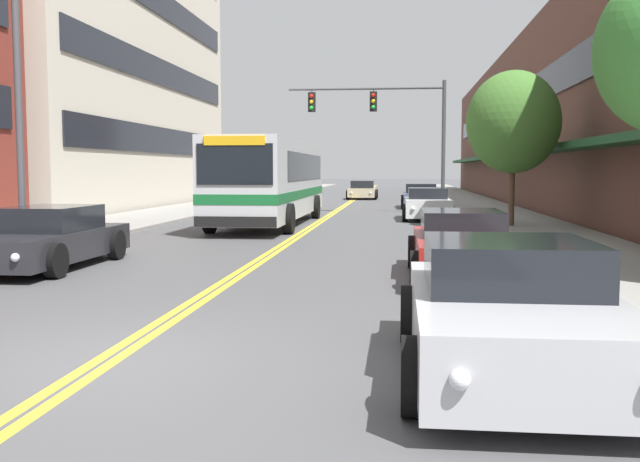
{
  "coord_description": "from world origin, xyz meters",
  "views": [
    {
      "loc": [
        3.18,
        -7.42,
        2.09
      ],
      "look_at": [
        -0.16,
        22.47,
        -0.5
      ],
      "focal_mm": 40.0,
      "sensor_mm": 36.0,
      "label": 1
    }
  ],
  "objects_px": {
    "car_white_parked_right_mid": "(427,205)",
    "car_beige_moving_lead": "(362,191)",
    "car_silver_parked_right_foreground": "(509,312)",
    "street_tree_right_mid": "(513,122)",
    "car_red_parked_right_far": "(462,246)",
    "street_lamp_left_near": "(27,17)",
    "car_charcoal_parked_left_near": "(48,239)",
    "traffic_signal_mast": "(388,118)",
    "car_slate_blue_parked_right_end": "(421,197)",
    "city_bus": "(272,178)"
  },
  "relations": [
    {
      "from": "car_slate_blue_parked_right_end",
      "to": "city_bus",
      "type": "bearing_deg",
      "value": -115.8
    },
    {
      "from": "car_silver_parked_right_foreground",
      "to": "car_red_parked_right_far",
      "type": "distance_m",
      "value": 6.58
    },
    {
      "from": "car_beige_moving_lead",
      "to": "street_tree_right_mid",
      "type": "xyz_separation_m",
      "value": [
        6.55,
        -25.32,
        3.13
      ]
    },
    {
      "from": "city_bus",
      "to": "car_beige_moving_lead",
      "type": "xyz_separation_m",
      "value": [
        2.25,
        23.84,
        -1.17
      ]
    },
    {
      "from": "street_tree_right_mid",
      "to": "car_white_parked_right_mid",
      "type": "bearing_deg",
      "value": 120.96
    },
    {
      "from": "car_beige_moving_lead",
      "to": "street_lamp_left_near",
      "type": "distance_m",
      "value": 36.43
    },
    {
      "from": "car_slate_blue_parked_right_end",
      "to": "traffic_signal_mast",
      "type": "relative_size",
      "value": 0.62
    },
    {
      "from": "car_silver_parked_right_foreground",
      "to": "street_tree_right_mid",
      "type": "height_order",
      "value": "street_tree_right_mid"
    },
    {
      "from": "traffic_signal_mast",
      "to": "street_tree_right_mid",
      "type": "distance_m",
      "value": 9.5
    },
    {
      "from": "street_lamp_left_near",
      "to": "street_tree_right_mid",
      "type": "bearing_deg",
      "value": 40.45
    },
    {
      "from": "street_tree_right_mid",
      "to": "car_silver_parked_right_foreground",
      "type": "bearing_deg",
      "value": -98.68
    },
    {
      "from": "city_bus",
      "to": "street_lamp_left_near",
      "type": "height_order",
      "value": "street_lamp_left_near"
    },
    {
      "from": "car_charcoal_parked_left_near",
      "to": "traffic_signal_mast",
      "type": "bearing_deg",
      "value": 70.51
    },
    {
      "from": "car_charcoal_parked_left_near",
      "to": "car_slate_blue_parked_right_end",
      "type": "bearing_deg",
      "value": 71.07
    },
    {
      "from": "traffic_signal_mast",
      "to": "street_lamp_left_near",
      "type": "bearing_deg",
      "value": -112.28
    },
    {
      "from": "car_white_parked_right_mid",
      "to": "car_beige_moving_lead",
      "type": "distance_m",
      "value": 21.09
    },
    {
      "from": "car_charcoal_parked_left_near",
      "to": "traffic_signal_mast",
      "type": "xyz_separation_m",
      "value": [
        6.91,
        19.51,
        3.89
      ]
    },
    {
      "from": "car_slate_blue_parked_right_end",
      "to": "street_tree_right_mid",
      "type": "relative_size",
      "value": 0.85
    },
    {
      "from": "street_tree_right_mid",
      "to": "car_charcoal_parked_left_near",
      "type": "bearing_deg",
      "value": -135.56
    },
    {
      "from": "car_charcoal_parked_left_near",
      "to": "car_white_parked_right_mid",
      "type": "bearing_deg",
      "value": 61.24
    },
    {
      "from": "car_slate_blue_parked_right_end",
      "to": "street_tree_right_mid",
      "type": "xyz_separation_m",
      "value": [
        2.76,
        -13.97,
        3.12
      ]
    },
    {
      "from": "car_red_parked_right_far",
      "to": "street_lamp_left_near",
      "type": "bearing_deg",
      "value": 171.81
    },
    {
      "from": "traffic_signal_mast",
      "to": "street_lamp_left_near",
      "type": "distance_m",
      "value": 20.23
    },
    {
      "from": "car_beige_moving_lead",
      "to": "traffic_signal_mast",
      "type": "relative_size",
      "value": 0.57
    },
    {
      "from": "car_slate_blue_parked_right_end",
      "to": "street_lamp_left_near",
      "type": "height_order",
      "value": "street_lamp_left_near"
    },
    {
      "from": "car_red_parked_right_far",
      "to": "traffic_signal_mast",
      "type": "bearing_deg",
      "value": 95.04
    },
    {
      "from": "car_white_parked_right_mid",
      "to": "car_slate_blue_parked_right_end",
      "type": "height_order",
      "value": "car_white_parked_right_mid"
    },
    {
      "from": "car_red_parked_right_far",
      "to": "car_beige_moving_lead",
      "type": "bearing_deg",
      "value": 95.92
    },
    {
      "from": "car_beige_moving_lead",
      "to": "street_lamp_left_near",
      "type": "height_order",
      "value": "street_lamp_left_near"
    },
    {
      "from": "car_slate_blue_parked_right_end",
      "to": "car_beige_moving_lead",
      "type": "xyz_separation_m",
      "value": [
        -3.79,
        11.35,
        -0.01
      ]
    },
    {
      "from": "car_red_parked_right_far",
      "to": "car_white_parked_right_mid",
      "type": "bearing_deg",
      "value": 90.13
    },
    {
      "from": "car_beige_moving_lead",
      "to": "city_bus",
      "type": "bearing_deg",
      "value": -95.39
    },
    {
      "from": "city_bus",
      "to": "street_tree_right_mid",
      "type": "height_order",
      "value": "street_tree_right_mid"
    },
    {
      "from": "car_beige_moving_lead",
      "to": "street_lamp_left_near",
      "type": "relative_size",
      "value": 0.45
    },
    {
      "from": "car_white_parked_right_mid",
      "to": "car_red_parked_right_far",
      "type": "distance_m",
      "value": 16.28
    },
    {
      "from": "car_silver_parked_right_foreground",
      "to": "traffic_signal_mast",
      "type": "distance_m",
      "value": 26.96
    },
    {
      "from": "car_charcoal_parked_left_near",
      "to": "car_silver_parked_right_foreground",
      "type": "relative_size",
      "value": 1.12
    },
    {
      "from": "car_slate_blue_parked_right_end",
      "to": "street_tree_right_mid",
      "type": "height_order",
      "value": "street_tree_right_mid"
    },
    {
      "from": "car_slate_blue_parked_right_end",
      "to": "car_charcoal_parked_left_near",
      "type": "bearing_deg",
      "value": -108.93
    },
    {
      "from": "car_silver_parked_right_foreground",
      "to": "car_red_parked_right_far",
      "type": "relative_size",
      "value": 0.92
    },
    {
      "from": "car_beige_moving_lead",
      "to": "street_lamp_left_near",
      "type": "bearing_deg",
      "value": -98.9
    },
    {
      "from": "car_silver_parked_right_foreground",
      "to": "street_tree_right_mid",
      "type": "bearing_deg",
      "value": 81.32
    },
    {
      "from": "car_white_parked_right_mid",
      "to": "traffic_signal_mast",
      "type": "height_order",
      "value": "traffic_signal_mast"
    },
    {
      "from": "car_charcoal_parked_left_near",
      "to": "car_silver_parked_right_foreground",
      "type": "height_order",
      "value": "car_silver_parked_right_foreground"
    },
    {
      "from": "car_slate_blue_parked_right_end",
      "to": "car_beige_moving_lead",
      "type": "relative_size",
      "value": 1.08
    },
    {
      "from": "street_tree_right_mid",
      "to": "car_beige_moving_lead",
      "type": "bearing_deg",
      "value": 104.5
    },
    {
      "from": "city_bus",
      "to": "car_slate_blue_parked_right_end",
      "type": "height_order",
      "value": "city_bus"
    },
    {
      "from": "car_red_parked_right_far",
      "to": "car_slate_blue_parked_right_end",
      "type": "distance_m",
      "value": 25.67
    },
    {
      "from": "car_silver_parked_right_foreground",
      "to": "car_beige_moving_lead",
      "type": "relative_size",
      "value": 1.03
    },
    {
      "from": "car_slate_blue_parked_right_end",
      "to": "street_tree_right_mid",
      "type": "distance_m",
      "value": 14.58
    }
  ]
}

